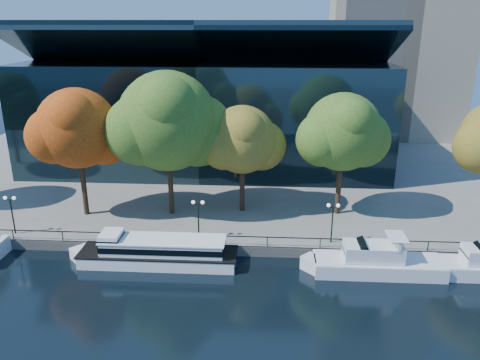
# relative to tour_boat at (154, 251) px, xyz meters

# --- Properties ---
(ground) EXTENTS (160.00, 160.00, 0.00)m
(ground) POSITION_rel_tour_boat_xyz_m (5.43, -1.15, -1.28)
(ground) COLOR black
(ground) RESTS_ON ground
(promenade) EXTENTS (90.00, 67.08, 1.00)m
(promenade) POSITION_rel_tour_boat_xyz_m (5.43, 35.22, -0.78)
(promenade) COLOR slate
(promenade) RESTS_ON ground
(railing) EXTENTS (88.20, 0.08, 0.99)m
(railing) POSITION_rel_tour_boat_xyz_m (5.43, 2.10, 0.65)
(railing) COLOR black
(railing) RESTS_ON promenade
(convention_building) EXTENTS (50.00, 24.57, 21.43)m
(convention_building) POSITION_rel_tour_boat_xyz_m (1.43, 30.63, 7.22)
(convention_building) COLOR black
(convention_building) RESTS_ON ground
(tour_boat) EXTENTS (15.92, 3.55, 3.02)m
(tour_boat) POSITION_rel_tour_boat_xyz_m (0.00, 0.00, 0.00)
(tour_boat) COLOR white
(tour_boat) RESTS_ON ground
(cruiser_near) EXTENTS (12.62, 3.25, 3.66)m
(cruiser_near) POSITION_rel_tour_boat_xyz_m (19.84, -0.49, -0.15)
(cruiser_near) COLOR silver
(cruiser_near) RESTS_ON ground
(tree_1) EXTENTS (10.57, 8.67, 13.94)m
(tree_1) POSITION_rel_tour_boat_xyz_m (-9.51, 8.67, 9.24)
(tree_1) COLOR black
(tree_1) RESTS_ON promenade
(tree_2) EXTENTS (13.15, 10.78, 15.67)m
(tree_2) POSITION_rel_tour_boat_xyz_m (-0.05, 9.51, 9.90)
(tree_2) COLOR black
(tree_2) RESTS_ON promenade
(tree_3) EXTENTS (9.25, 7.58, 11.94)m
(tree_3) POSITION_rel_tour_boat_xyz_m (7.68, 10.77, 7.79)
(tree_3) COLOR black
(tree_3) RESTS_ON promenade
(tree_4) EXTENTS (10.36, 8.49, 13.41)m
(tree_4) POSITION_rel_tour_boat_xyz_m (18.32, 10.63, 8.80)
(tree_4) COLOR black
(tree_4) RESTS_ON promenade
(lamp_0) EXTENTS (1.26, 0.36, 4.03)m
(lamp_0) POSITION_rel_tour_boat_xyz_m (-15.05, 3.35, 2.70)
(lamp_0) COLOR black
(lamp_0) RESTS_ON promenade
(lamp_1) EXTENTS (1.26, 0.36, 4.03)m
(lamp_1) POSITION_rel_tour_boat_xyz_m (3.68, 3.35, 2.70)
(lamp_1) COLOR black
(lamp_1) RESTS_ON promenade
(lamp_2) EXTENTS (1.26, 0.36, 4.03)m
(lamp_2) POSITION_rel_tour_boat_xyz_m (16.61, 3.35, 2.70)
(lamp_2) COLOR black
(lamp_2) RESTS_ON promenade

